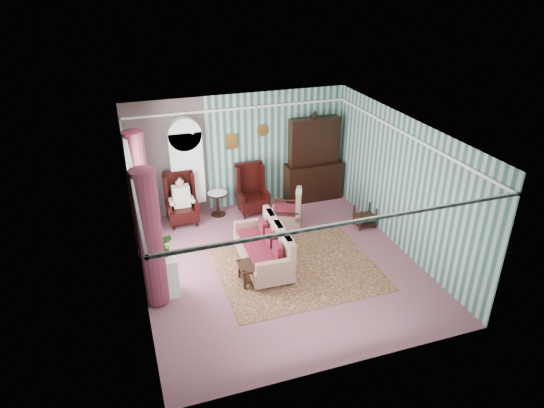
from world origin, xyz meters
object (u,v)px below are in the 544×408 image
object	(u,v)px
round_side_table	(218,204)
plant_stand	(163,278)
seated_woman	(182,201)
coffee_table	(260,271)
wingback_left	(181,200)
floral_armchair	(286,209)
bookcase	(187,173)
wingback_right	(252,190)
dresser_hutch	(314,157)
nest_table	(365,216)
sofa	(262,242)

from	to	relation	value
round_side_table	plant_stand	xyz separation A→B (m)	(-1.70, -2.90, 0.10)
seated_woman	coffee_table	distance (m)	3.06
wingback_left	floral_armchair	xyz separation A→B (m)	(2.30, -0.95, -0.18)
bookcase	wingback_right	world-z (taller)	bookcase
dresser_hutch	nest_table	world-z (taller)	dresser_hutch
dresser_hutch	wingback_right	world-z (taller)	dresser_hutch
round_side_table	coffee_table	world-z (taller)	round_side_table
seated_woman	floral_armchair	size ratio (longest dim) A/B	1.32
floral_armchair	sofa	bearing A→B (deg)	166.86
nest_table	sofa	bearing A→B (deg)	-164.08
round_side_table	plant_stand	size ratio (longest dim) A/B	0.75
wingback_left	floral_armchair	world-z (taller)	wingback_left
dresser_hutch	wingback_right	xyz separation A→B (m)	(-1.75, -0.27, -0.55)
wingback_right	floral_armchair	world-z (taller)	wingback_right
dresser_hutch	plant_stand	xyz separation A→B (m)	(-4.30, -3.02, -0.78)
plant_stand	floral_armchair	size ratio (longest dim) A/B	0.89
wingback_right	wingback_left	bearing A→B (deg)	180.00
seated_woman	dresser_hutch	bearing A→B (deg)	4.41
wingback_left	seated_woman	size ratio (longest dim) A/B	1.06
nest_table	wingback_left	bearing A→B (deg)	159.15
nest_table	plant_stand	world-z (taller)	plant_stand
bookcase	wingback_left	bearing A→B (deg)	-122.66
nest_table	coffee_table	xyz separation A→B (m)	(-3.01, -1.29, -0.07)
coffee_table	plant_stand	bearing A→B (deg)	177.16
dresser_hutch	coffee_table	xyz separation A→B (m)	(-2.44, -3.11, -0.98)
wingback_left	wingback_right	distance (m)	1.75
sofa	coffee_table	distance (m)	0.64
wingback_right	round_side_table	size ratio (longest dim) A/B	2.08
round_side_table	coffee_table	size ratio (longest dim) A/B	0.71
plant_stand	coffee_table	size ratio (longest dim) A/B	0.94
seated_woman	floral_armchair	bearing A→B (deg)	-22.44
dresser_hutch	round_side_table	size ratio (longest dim) A/B	3.93
round_side_table	floral_armchair	distance (m)	1.79
sofa	plant_stand	bearing A→B (deg)	102.05
sofa	floral_armchair	bearing A→B (deg)	-35.34
wingback_left	dresser_hutch	bearing A→B (deg)	4.41
wingback_left	sofa	distance (m)	2.67
seated_woman	sofa	size ratio (longest dim) A/B	0.64
floral_armchair	round_side_table	bearing A→B (deg)	75.14
wingback_right	dresser_hutch	bearing A→B (deg)	8.77
plant_stand	floral_armchair	xyz separation A→B (m)	(3.10, 1.80, 0.05)
bookcase	seated_woman	size ratio (longest dim) A/B	1.90
bookcase	coffee_table	distance (m)	3.46
round_side_table	nest_table	bearing A→B (deg)	-28.20
wingback_right	sofa	xyz separation A→B (m)	(-0.48, -2.35, -0.07)
plant_stand	dresser_hutch	bearing A→B (deg)	35.08
bookcase	nest_table	bearing A→B (deg)	-26.92
bookcase	nest_table	xyz separation A→B (m)	(3.82, -1.94, -0.85)
dresser_hutch	seated_woman	world-z (taller)	dresser_hutch
round_side_table	wingback_right	bearing A→B (deg)	-10.01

